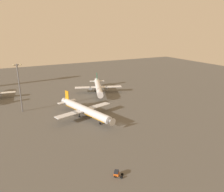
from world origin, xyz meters
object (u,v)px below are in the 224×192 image
at_px(airplane_mid_apron, 98,87).
at_px(airplane_far_stand, 85,110).
at_px(pushback_tug, 117,173).
at_px(apron_light_west, 19,85).

bearing_deg(airplane_mid_apron, airplane_far_stand, 77.88).
relative_size(airplane_mid_apron, pushback_tug, 12.41).
height_order(pushback_tug, apron_light_west, apron_light_west).
bearing_deg(airplane_far_stand, apron_light_west, -55.98).
bearing_deg(pushback_tug, airplane_mid_apron, 19.10).
distance_m(pushback_tug, apron_light_west, 82.16).
xyz_separation_m(airplane_mid_apron, apron_light_west, (-55.78, -15.61, 11.49)).
bearing_deg(apron_light_west, pushback_tug, -75.13).
height_order(airplane_mid_apron, apron_light_west, apron_light_west).
xyz_separation_m(airplane_far_stand, pushback_tug, (-8.74, -52.57, -3.23)).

